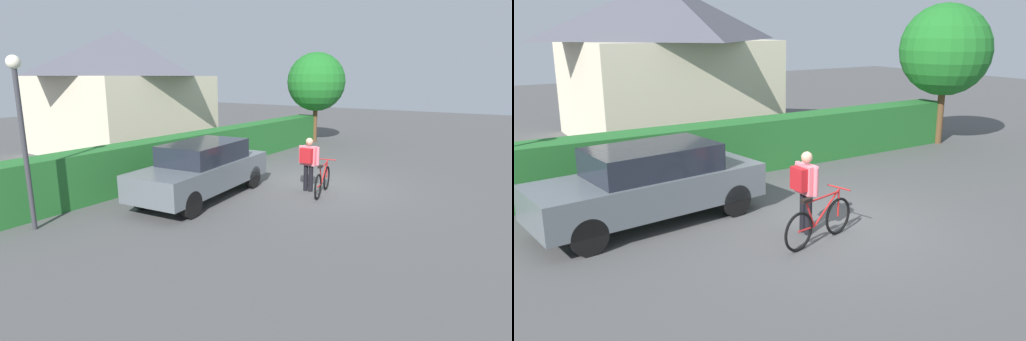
% 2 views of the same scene
% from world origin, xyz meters
% --- Properties ---
extents(ground_plane, '(60.00, 60.00, 0.00)m').
position_xyz_m(ground_plane, '(0.00, 0.00, 0.00)').
color(ground_plane, '#4E4E4E').
extents(hedge_row, '(15.54, 0.90, 1.33)m').
position_xyz_m(hedge_row, '(0.00, 4.33, 0.66)').
color(hedge_row, '#256A2B').
rests_on(hedge_row, ground).
extents(house_distant, '(6.15, 6.04, 5.12)m').
position_xyz_m(house_distant, '(0.70, 9.69, 2.62)').
color(house_distant, beige).
rests_on(house_distant, ground).
extents(parked_car_near, '(4.57, 2.14, 1.51)m').
position_xyz_m(parked_car_near, '(-2.82, 2.01, 0.80)').
color(parked_car_near, slate).
rests_on(parked_car_near, ground).
extents(bicycle, '(1.74, 0.58, 0.90)m').
position_xyz_m(bicycle, '(-0.72, -0.53, 0.38)').
color(bicycle, black).
rests_on(bicycle, ground).
extents(person_rider, '(0.34, 0.63, 1.54)m').
position_xyz_m(person_rider, '(-0.69, -0.05, 0.92)').
color(person_rider, black).
rests_on(person_rider, ground).
extents(tree_kerbside, '(2.83, 2.83, 4.38)m').
position_xyz_m(tree_kerbside, '(7.62, 3.86, 2.96)').
color(tree_kerbside, brown).
rests_on(tree_kerbside, ground).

